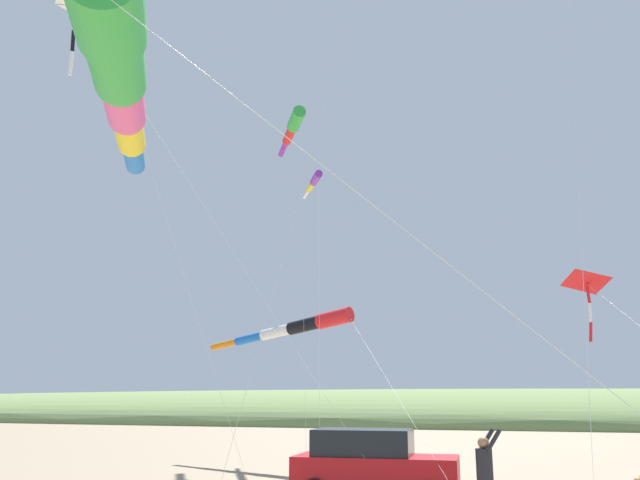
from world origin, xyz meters
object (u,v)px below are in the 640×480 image
at_px(kite_windsock_rainbow_low_near, 296,327).
at_px(kite_windsock_striped_overhead, 119,74).
at_px(parked_car, 373,464).
at_px(kite_delta_small_distant, 78,7).
at_px(person_adult_flyer, 485,469).
at_px(kite_delta_yellow_midlevel, 588,283).
at_px(kite_windsock_teal_far_right, 293,128).
at_px(kite_windsock_checkered_midright, 313,183).

bearing_deg(kite_windsock_rainbow_low_near, kite_windsock_striped_overhead, 10.95).
bearing_deg(parked_car, kite_delta_small_distant, -99.10).
bearing_deg(kite_windsock_striped_overhead, parked_car, 174.22).
bearing_deg(kite_windsock_rainbow_low_near, person_adult_flyer, 37.41).
relative_size(person_adult_flyer, kite_delta_yellow_midlevel, 0.13).
distance_m(kite_windsock_teal_far_right, kite_delta_small_distant, 12.70).
bearing_deg(kite_windsock_striped_overhead, kite_delta_yellow_midlevel, 159.01).
relative_size(kite_windsock_rainbow_low_near, kite_delta_yellow_midlevel, 0.90).
distance_m(kite_windsock_teal_far_right, kite_delta_yellow_midlevel, 17.11).
bearing_deg(kite_windsock_checkered_midright, kite_windsock_rainbow_low_near, 6.96).
relative_size(kite_delta_small_distant, kite_windsock_checkered_midright, 1.18).
relative_size(kite_windsock_teal_far_right, kite_delta_small_distant, 0.94).
xyz_separation_m(kite_windsock_teal_far_right, kite_windsock_striped_overhead, (24.55, 5.63, -9.78)).
distance_m(person_adult_flyer, kite_delta_small_distant, 22.80).
xyz_separation_m(parked_car, kite_delta_yellow_midlevel, (-9.72, 6.87, 6.12)).
bearing_deg(kite_windsock_rainbow_low_near, kite_windsock_teal_far_right, -159.09).
xyz_separation_m(parked_car, kite_windsock_striped_overhead, (11.13, -1.13, 5.99)).
xyz_separation_m(person_adult_flyer, kite_windsock_rainbow_low_near, (-10.40, -7.95, 4.46)).
height_order(parked_car, kite_windsock_checkered_midright, kite_windsock_checkered_midright).
distance_m(kite_windsock_rainbow_low_near, kite_delta_yellow_midlevel, 11.98).
bearing_deg(kite_delta_small_distant, person_adult_flyer, 76.56).
bearing_deg(parked_car, kite_delta_yellow_midlevel, 144.75).
height_order(kite_delta_yellow_midlevel, kite_delta_small_distant, kite_delta_small_distant).
distance_m(person_adult_flyer, kite_windsock_checkered_midright, 21.02).
distance_m(kite_delta_yellow_midlevel, kite_windsock_checkered_midright, 14.30).
distance_m(parked_car, kite_windsock_rainbow_low_near, 11.05).
distance_m(kite_windsock_rainbow_low_near, kite_windsock_striped_overhead, 20.29).
xyz_separation_m(parked_car, kite_windsock_rainbow_low_near, (-8.74, -4.97, 4.58)).
height_order(kite_windsock_teal_far_right, kite_windsock_checkered_midright, kite_windsock_teal_far_right).
bearing_deg(kite_windsock_teal_far_right, kite_windsock_striped_overhead, 12.92).
bearing_deg(kite_delta_small_distant, kite_windsock_teal_far_right, 155.36).
relative_size(kite_windsock_teal_far_right, kite_delta_yellow_midlevel, 1.14).
distance_m(parked_car, kite_delta_yellow_midlevel, 13.39).
bearing_deg(kite_windsock_striped_overhead, kite_windsock_rainbow_low_near, -169.05).
relative_size(kite_windsock_teal_far_right, kite_windsock_checkered_midright, 1.12).
height_order(parked_car, kite_delta_yellow_midlevel, kite_delta_yellow_midlevel).
distance_m(kite_delta_yellow_midlevel, kite_delta_small_distant, 23.12).
height_order(kite_windsock_teal_far_right, kite_windsock_striped_overhead, kite_windsock_teal_far_right).
xyz_separation_m(kite_delta_yellow_midlevel, kite_windsock_checkered_midright, (-3.38, -12.38, 6.33)).
bearing_deg(kite_windsock_striped_overhead, person_adult_flyer, 156.53).
height_order(kite_windsock_teal_far_right, kite_delta_small_distant, kite_delta_small_distant).
relative_size(person_adult_flyer, kite_delta_small_distant, 0.11).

